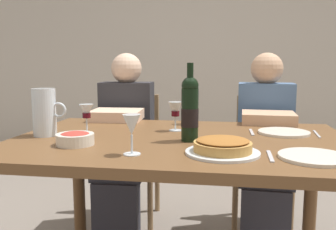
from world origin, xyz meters
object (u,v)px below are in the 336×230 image
at_px(wine_glass_spare, 86,113).
at_px(diner_left, 124,138).
at_px(wine_bottle, 190,109).
at_px(wine_glass_centre, 175,111).
at_px(baked_tart, 223,147).
at_px(dinner_plate_left_setting, 284,132).
at_px(dinner_plate_right_setting, 314,157).
at_px(dining_table, 180,158).
at_px(chair_right, 262,152).
at_px(diner_right, 265,142).
at_px(water_pitcher, 45,115).
at_px(chair_left, 132,148).
at_px(wine_glass_right_diner, 132,126).
at_px(wine_glass_left_diner, 190,105).
at_px(salad_bowl, 75,138).

bearing_deg(wine_glass_spare, diner_left, 89.91).
distance_m(wine_bottle, wine_glass_centre, 0.25).
xyz_separation_m(baked_tart, wine_glass_centre, (-0.24, 0.43, 0.07)).
height_order(dinner_plate_left_setting, dinner_plate_right_setting, same).
distance_m(dining_table, chair_right, 1.01).
bearing_deg(diner_left, diner_right, 178.82).
bearing_deg(water_pitcher, dinner_plate_left_setting, 11.37).
distance_m(wine_bottle, chair_left, 1.12).
height_order(dinner_plate_right_setting, diner_right, diner_right).
bearing_deg(wine_glass_right_diner, dining_table, 66.35).
bearing_deg(wine_glass_centre, wine_glass_left_diner, 75.83).
bearing_deg(dinner_plate_left_setting, wine_bottle, -151.41).
xyz_separation_m(salad_bowl, dinner_plate_left_setting, (0.89, 0.38, -0.02)).
relative_size(dining_table, wine_glass_right_diner, 10.06).
bearing_deg(wine_glass_centre, wine_bottle, -67.73).
xyz_separation_m(water_pitcher, salad_bowl, (0.21, -0.16, -0.07)).
height_order(wine_glass_left_diner, dinner_plate_left_setting, wine_glass_left_diner).
bearing_deg(wine_glass_left_diner, chair_right, 48.18).
xyz_separation_m(salad_bowl, diner_left, (-0.03, 0.83, -0.17)).
distance_m(wine_glass_right_diner, wine_glass_centre, 0.51).
height_order(wine_bottle, salad_bowl, wine_bottle).
height_order(salad_bowl, diner_left, diner_left).
bearing_deg(wine_glass_right_diner, diner_right, 59.03).
relative_size(water_pitcher, diner_right, 0.19).
distance_m(wine_glass_left_diner, diner_right, 0.57).
xyz_separation_m(wine_glass_left_diner, wine_glass_centre, (-0.05, -0.21, -0.01)).
bearing_deg(salad_bowl, wine_glass_centre, 45.88).
relative_size(dinner_plate_left_setting, diner_left, 0.21).
distance_m(salad_bowl, diner_left, 0.85).
xyz_separation_m(diner_left, chair_right, (0.90, 0.26, -0.12)).
height_order(dining_table, wine_glass_left_diner, wine_glass_left_diner).
distance_m(chair_left, diner_right, 0.93).
relative_size(wine_glass_right_diner, dinner_plate_left_setting, 0.62).
xyz_separation_m(wine_glass_centre, wine_glass_spare, (-0.40, -0.16, 0.00)).
relative_size(dining_table, wine_glass_centre, 10.38).
distance_m(dinner_plate_right_setting, chair_left, 1.51).
relative_size(wine_bottle, salad_bowl, 2.16).
relative_size(salad_bowl, dinner_plate_left_setting, 0.65).
height_order(wine_glass_right_diner, chair_left, wine_glass_right_diner).
xyz_separation_m(baked_tart, diner_left, (-0.63, 0.89, -0.17)).
bearing_deg(diner_right, wine_glass_right_diner, 61.88).
distance_m(dinner_plate_left_setting, diner_right, 0.50).
bearing_deg(wine_glass_centre, diner_right, 44.14).
relative_size(dinner_plate_left_setting, dinner_plate_right_setting, 0.97).
distance_m(dinner_plate_left_setting, diner_left, 1.03).
height_order(dining_table, baked_tart, baked_tart).
relative_size(water_pitcher, salad_bowl, 1.42).
relative_size(salad_bowl, wine_glass_spare, 1.08).
distance_m(wine_bottle, wine_glass_right_diner, 0.33).
height_order(baked_tart, diner_right, diner_right).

